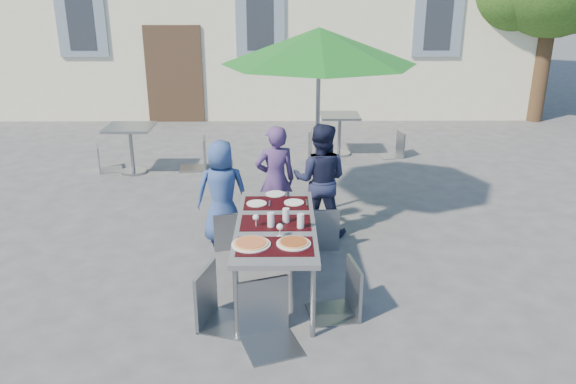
{
  "coord_description": "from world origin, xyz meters",
  "views": [
    {
      "loc": [
        0.52,
        -5.63,
        2.98
      ],
      "look_at": [
        0.57,
        0.47,
        0.76
      ],
      "focal_mm": 35.0,
      "sensor_mm": 36.0,
      "label": 1
    }
  ],
  "objects_px": {
    "child_0": "(222,191)",
    "chair_5": "(267,278)",
    "chair_0": "(228,207)",
    "chair_2": "(321,202)",
    "cafe_table_1": "(340,127)",
    "bg_chair_l_1": "(316,126)",
    "child_1": "(275,180)",
    "chair_4": "(345,259)",
    "cafe_table_0": "(131,140)",
    "bg_chair_r_0": "(198,134)",
    "child_2": "(320,180)",
    "pizza_near_right": "(294,243)",
    "pizza_near_left": "(251,244)",
    "dining_table": "(276,228)",
    "chair_3": "(215,264)",
    "chair_1": "(275,199)",
    "bg_chair_l_0": "(103,143)",
    "patio_umbrella": "(319,47)"
  },
  "relations": [
    {
      "from": "child_1",
      "to": "chair_4",
      "type": "height_order",
      "value": "child_1"
    },
    {
      "from": "chair_1",
      "to": "bg_chair_l_1",
      "type": "relative_size",
      "value": 0.96
    },
    {
      "from": "pizza_near_right",
      "to": "chair_0",
      "type": "height_order",
      "value": "chair_0"
    },
    {
      "from": "bg_chair_l_1",
      "to": "patio_umbrella",
      "type": "bearing_deg",
      "value": -93.07
    },
    {
      "from": "cafe_table_1",
      "to": "bg_chair_l_1",
      "type": "relative_size",
      "value": 0.74
    },
    {
      "from": "chair_1",
      "to": "chair_5",
      "type": "xyz_separation_m",
      "value": [
        -0.05,
        -2.03,
        0.04
      ]
    },
    {
      "from": "child_2",
      "to": "chair_0",
      "type": "distance_m",
      "value": 1.21
    },
    {
      "from": "chair_2",
      "to": "bg_chair_l_0",
      "type": "bearing_deg",
      "value": 138.91
    },
    {
      "from": "chair_0",
      "to": "bg_chair_r_0",
      "type": "xyz_separation_m",
      "value": [
        -0.81,
        3.17,
        0.1
      ]
    },
    {
      "from": "dining_table",
      "to": "bg_chair_l_0",
      "type": "xyz_separation_m",
      "value": [
        -3.01,
        4.09,
        -0.2
      ]
    },
    {
      "from": "bg_chair_r_0",
      "to": "bg_chair_l_1",
      "type": "xyz_separation_m",
      "value": [
        2.08,
        0.63,
        -0.0
      ]
    },
    {
      "from": "child_1",
      "to": "chair_2",
      "type": "relative_size",
      "value": 1.42
    },
    {
      "from": "pizza_near_left",
      "to": "bg_chair_r_0",
      "type": "xyz_separation_m",
      "value": [
        -1.17,
        4.71,
        -0.15
      ]
    },
    {
      "from": "chair_2",
      "to": "bg_chair_r_0",
      "type": "bearing_deg",
      "value": 121.16
    },
    {
      "from": "chair_1",
      "to": "chair_4",
      "type": "relative_size",
      "value": 1.01
    },
    {
      "from": "bg_chair_l_0",
      "to": "cafe_table_1",
      "type": "bearing_deg",
      "value": 13.18
    },
    {
      "from": "dining_table",
      "to": "chair_3",
      "type": "height_order",
      "value": "chair_3"
    },
    {
      "from": "dining_table",
      "to": "cafe_table_0",
      "type": "xyz_separation_m",
      "value": [
        -2.49,
        3.97,
        -0.11
      ]
    },
    {
      "from": "chair_2",
      "to": "chair_4",
      "type": "relative_size",
      "value": 1.0
    },
    {
      "from": "child_1",
      "to": "bg_chair_l_0",
      "type": "bearing_deg",
      "value": -53.64
    },
    {
      "from": "cafe_table_0",
      "to": "bg_chair_r_0",
      "type": "bearing_deg",
      "value": 11.44
    },
    {
      "from": "patio_umbrella",
      "to": "dining_table",
      "type": "bearing_deg",
      "value": -104.19
    },
    {
      "from": "chair_1",
      "to": "patio_umbrella",
      "type": "distance_m",
      "value": 2.04
    },
    {
      "from": "bg_chair_l_0",
      "to": "bg_chair_l_1",
      "type": "relative_size",
      "value": 0.82
    },
    {
      "from": "pizza_near_left",
      "to": "child_1",
      "type": "bearing_deg",
      "value": 84.27
    },
    {
      "from": "pizza_near_right",
      "to": "chair_2",
      "type": "xyz_separation_m",
      "value": [
        0.35,
        1.52,
        -0.19
      ]
    },
    {
      "from": "cafe_table_0",
      "to": "bg_chair_r_0",
      "type": "relative_size",
      "value": 0.78
    },
    {
      "from": "chair_3",
      "to": "bg_chair_l_0",
      "type": "bearing_deg",
      "value": 117.49
    },
    {
      "from": "chair_0",
      "to": "chair_4",
      "type": "xyz_separation_m",
      "value": [
        1.23,
        -1.49,
        0.07
      ]
    },
    {
      "from": "chair_0",
      "to": "chair_1",
      "type": "relative_size",
      "value": 0.89
    },
    {
      "from": "chair_3",
      "to": "chair_1",
      "type": "bearing_deg",
      "value": 73.36
    },
    {
      "from": "dining_table",
      "to": "patio_umbrella",
      "type": "xyz_separation_m",
      "value": [
        0.54,
        2.13,
        1.57
      ]
    },
    {
      "from": "child_0",
      "to": "chair_5",
      "type": "relative_size",
      "value": 1.2
    },
    {
      "from": "chair_0",
      "to": "child_1",
      "type": "bearing_deg",
      "value": 38.54
    },
    {
      "from": "child_2",
      "to": "cafe_table_0",
      "type": "height_order",
      "value": "child_2"
    },
    {
      "from": "patio_umbrella",
      "to": "cafe_table_1",
      "type": "bearing_deg",
      "value": 78.5
    },
    {
      "from": "child_2",
      "to": "chair_0",
      "type": "xyz_separation_m",
      "value": [
        -1.12,
        -0.41,
        -0.2
      ]
    },
    {
      "from": "bg_chair_l_0",
      "to": "bg_chair_l_1",
      "type": "height_order",
      "value": "bg_chair_l_1"
    },
    {
      "from": "child_1",
      "to": "chair_5",
      "type": "distance_m",
      "value": 2.38
    },
    {
      "from": "pizza_near_left",
      "to": "bg_chair_l_1",
      "type": "height_order",
      "value": "bg_chair_l_1"
    },
    {
      "from": "pizza_near_right",
      "to": "chair_2",
      "type": "height_order",
      "value": "chair_2"
    },
    {
      "from": "patio_umbrella",
      "to": "bg_chair_l_1",
      "type": "relative_size",
      "value": 2.44
    },
    {
      "from": "child_0",
      "to": "chair_4",
      "type": "distance_m",
      "value": 2.17
    },
    {
      "from": "dining_table",
      "to": "child_1",
      "type": "height_order",
      "value": "child_1"
    },
    {
      "from": "chair_5",
      "to": "cafe_table_0",
      "type": "height_order",
      "value": "chair_5"
    },
    {
      "from": "child_0",
      "to": "chair_2",
      "type": "relative_size",
      "value": 1.29
    },
    {
      "from": "chair_2",
      "to": "child_0",
      "type": "bearing_deg",
      "value": 169.3
    },
    {
      "from": "chair_0",
      "to": "chair_2",
      "type": "xyz_separation_m",
      "value": [
        1.11,
        -0.0,
        0.07
      ]
    },
    {
      "from": "child_1",
      "to": "chair_5",
      "type": "relative_size",
      "value": 1.33
    },
    {
      "from": "bg_chair_l_1",
      "to": "chair_0",
      "type": "bearing_deg",
      "value": -108.41
    }
  ]
}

